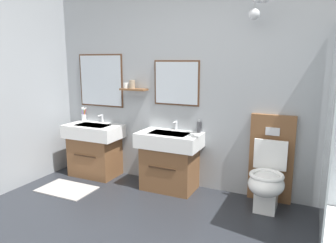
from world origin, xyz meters
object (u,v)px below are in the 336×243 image
object	(u,v)px
vanity_sink_left	(95,148)
soap_dispenser	(199,127)
vanity_sink_right	(170,159)
toothbrush_cup	(84,117)
toilet	(268,174)

from	to	relation	value
vanity_sink_left	soap_dispenser	bearing A→B (deg)	6.66
vanity_sink_left	vanity_sink_right	distance (m)	1.15
toothbrush_cup	soap_dispenser	world-z (taller)	toothbrush_cup
vanity_sink_right	toothbrush_cup	xyz separation A→B (m)	(-1.45, 0.16, 0.39)
vanity_sink_right	soap_dispenser	bearing A→B (deg)	28.38
toilet	vanity_sink_right	bearing A→B (deg)	180.00
vanity_sink_left	toilet	size ratio (longest dim) A/B	0.77
vanity_sink_right	soap_dispenser	size ratio (longest dim) A/B	4.65
vanity_sink_right	toothbrush_cup	world-z (taller)	toothbrush_cup
toilet	vanity_sink_left	bearing A→B (deg)	180.00
vanity_sink_right	toilet	bearing A→B (deg)	-0.00
toilet	soap_dispenser	bearing A→B (deg)	168.78
vanity_sink_left	toothbrush_cup	xyz separation A→B (m)	(-0.31, 0.16, 0.39)
toilet	toothbrush_cup	xyz separation A→B (m)	(-2.63, 0.16, 0.40)
toilet	soap_dispenser	world-z (taller)	toilet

